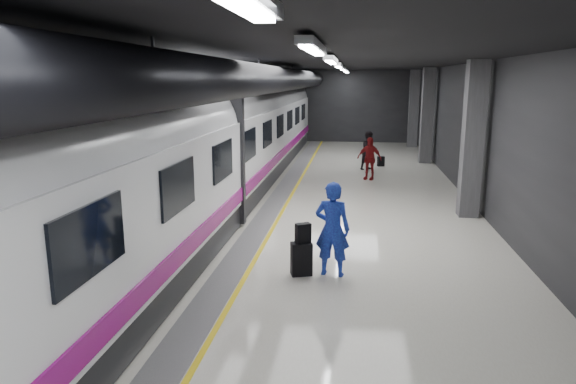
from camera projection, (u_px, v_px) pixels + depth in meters
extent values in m
plane|color=silver|center=(308.00, 229.00, 13.86)|extent=(40.00, 40.00, 0.00)
cube|color=black|center=(309.00, 57.00, 12.89)|extent=(10.00, 40.00, 0.02)
cube|color=#28282B|center=(337.00, 106.00, 32.74)|extent=(10.00, 0.02, 4.50)
cube|color=#28282B|center=(127.00, 143.00, 14.02)|extent=(0.02, 40.00, 4.50)
cube|color=#28282B|center=(509.00, 150.00, 12.74)|extent=(0.02, 40.00, 4.50)
cube|color=slate|center=(259.00, 227.00, 14.04)|extent=(0.65, 39.80, 0.01)
cube|color=yellow|center=(273.00, 227.00, 13.98)|extent=(0.10, 39.80, 0.01)
cylinder|color=black|center=(259.00, 80.00, 13.18)|extent=(0.80, 38.00, 0.80)
cube|color=silver|center=(313.00, 47.00, 7.03)|extent=(0.22, 2.60, 0.10)
cube|color=silver|center=(331.00, 60.00, 11.87)|extent=(0.22, 2.60, 0.10)
cube|color=silver|center=(339.00, 65.00, 16.71)|extent=(0.22, 2.60, 0.10)
cube|color=silver|center=(343.00, 68.00, 21.55)|extent=(0.22, 2.60, 0.10)
cube|color=silver|center=(346.00, 70.00, 26.39)|extent=(0.22, 2.60, 0.10)
cube|color=silver|center=(347.00, 71.00, 30.26)|extent=(0.22, 2.60, 0.10)
cube|color=#515154|center=(473.00, 140.00, 14.73)|extent=(0.55, 0.55, 4.50)
cube|color=#515154|center=(427.00, 116.00, 24.41)|extent=(0.55, 0.55, 4.50)
cube|color=#515154|center=(414.00, 109.00, 30.22)|extent=(0.55, 0.55, 4.50)
cube|color=black|center=(191.00, 212.00, 14.21)|extent=(2.80, 38.00, 0.60)
cube|color=white|center=(189.00, 163.00, 13.90)|extent=(2.90, 38.00, 2.20)
cylinder|color=white|center=(188.00, 127.00, 13.70)|extent=(2.80, 38.00, 2.80)
cube|color=#870C70|center=(243.00, 193.00, 13.89)|extent=(0.04, 38.00, 0.35)
cube|color=black|center=(189.00, 153.00, 13.85)|extent=(3.05, 0.25, 3.80)
cube|color=black|center=(90.00, 241.00, 5.88)|extent=(0.05, 1.60, 0.85)
cube|color=black|center=(178.00, 187.00, 8.79)|extent=(0.05, 1.60, 0.85)
cube|color=black|center=(223.00, 160.00, 11.69)|extent=(0.05, 1.60, 0.85)
cube|color=black|center=(250.00, 144.00, 14.60)|extent=(0.05, 1.60, 0.85)
cube|color=black|center=(267.00, 133.00, 17.50)|extent=(0.05, 1.60, 0.85)
cube|color=black|center=(280.00, 126.00, 20.41)|extent=(0.05, 1.60, 0.85)
cube|color=black|center=(290.00, 120.00, 23.31)|extent=(0.05, 1.60, 0.85)
cube|color=black|center=(297.00, 115.00, 26.21)|extent=(0.05, 1.60, 0.85)
cube|color=black|center=(303.00, 112.00, 29.12)|extent=(0.05, 1.60, 0.85)
imported|color=blue|center=(332.00, 229.00, 10.42)|extent=(0.78, 0.57, 1.97)
cube|color=black|center=(301.00, 259.00, 10.55)|extent=(0.48, 0.38, 0.69)
cube|color=black|center=(303.00, 233.00, 10.46)|extent=(0.34, 0.30, 0.41)
imported|color=black|center=(369.00, 151.00, 22.76)|extent=(1.05, 1.04, 1.71)
imported|color=maroon|center=(369.00, 158.00, 20.54)|extent=(1.08, 0.74, 1.71)
cube|color=black|center=(381.00, 161.00, 23.82)|extent=(0.36, 0.29, 0.45)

